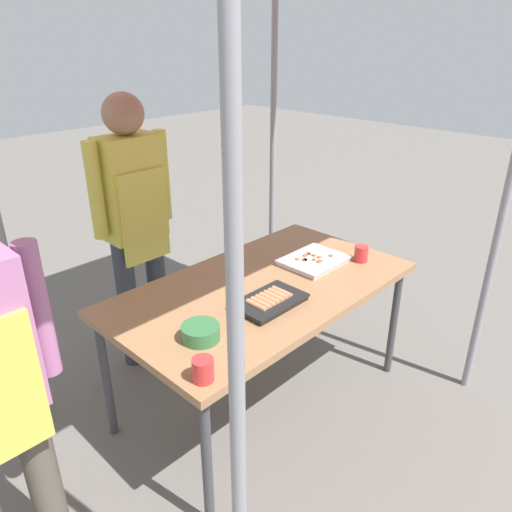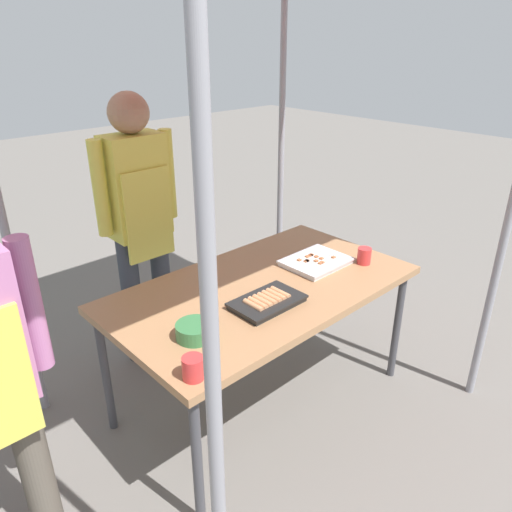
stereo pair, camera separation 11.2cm
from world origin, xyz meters
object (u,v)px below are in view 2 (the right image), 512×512
Objects in this scene: stall_table at (263,294)px; tray_meat_skewers at (316,262)px; tray_grilled_sausages at (267,301)px; drink_cup_by_wok at (364,256)px; drink_cup_near_edge at (193,368)px; condiment_bowl at (195,331)px; vendor_woman at (139,211)px.

tray_meat_skewers is at bearing -3.91° from stall_table.
tray_grilled_sausages is 0.73m from drink_cup_by_wok.
stall_table is 17.12× the size of drink_cup_near_edge.
tray_grilled_sausages is 0.62m from drink_cup_near_edge.
vendor_woman is at bearing 70.97° from condiment_bowl.
tray_grilled_sausages is at bearing 176.80° from drink_cup_by_wok.
drink_cup_near_edge is (-0.71, -0.36, 0.10)m from stall_table.
condiment_bowl is (-0.94, -0.12, 0.02)m from tray_meat_skewers.
tray_grilled_sausages is 0.54m from tray_meat_skewers.
tray_meat_skewers reaches higher than stall_table.
drink_cup_near_edge is (-0.17, -0.21, 0.01)m from condiment_bowl.
condiment_bowl is at bearing -164.88° from stall_table.
tray_grilled_sausages is 3.74× the size of drink_cup_by_wok.
condiment_bowl is 1.78× the size of drink_cup_by_wok.
vendor_woman is at bearing 103.50° from stall_table.
vendor_woman is (0.34, 0.99, 0.21)m from condiment_bowl.
drink_cup_by_wok is at bearing -3.20° from tray_grilled_sausages.
condiment_bowl reaches higher than tray_grilled_sausages.
condiment_bowl is at bearing 177.18° from drink_cup_by_wok.
tray_meat_skewers is (0.39, -0.03, 0.07)m from stall_table.
condiment_bowl is 1.15m from drink_cup_by_wok.
tray_grilled_sausages is at bearing 94.35° from vendor_woman.
stall_table is 0.40m from tray_meat_skewers.
vendor_woman reaches higher than drink_cup_by_wok.
tray_meat_skewers is 1.08m from vendor_woman.
tray_grilled_sausages is at bearing -127.70° from stall_table.
drink_cup_near_edge is 1.32m from drink_cup_by_wok.
drink_cup_by_wok is at bearing -2.82° from condiment_bowl.
drink_cup_by_wok is (0.73, -0.04, 0.03)m from tray_grilled_sausages.
condiment_bowl is 0.27m from drink_cup_near_edge.
drink_cup_near_edge reaches higher than tray_meat_skewers.
stall_table is 0.91m from vendor_woman.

